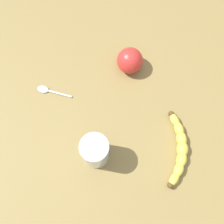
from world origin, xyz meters
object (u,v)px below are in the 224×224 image
(banana, at_px, (179,149))
(smoothie_glass, at_px, (95,152))
(teaspoon, at_px, (45,90))
(apple_fruit, at_px, (130,61))

(banana, bearing_deg, smoothie_glass, 98.30)
(teaspoon, bearing_deg, smoothie_glass, 144.37)
(banana, height_order, apple_fruit, apple_fruit)
(smoothie_glass, xyz_separation_m, teaspoon, (0.08, -0.25, -0.05))
(smoothie_glass, relative_size, apple_fruit, 1.50)
(smoothie_glass, bearing_deg, apple_fruit, -129.28)
(banana, bearing_deg, teaspoon, 69.32)
(banana, height_order, smoothie_glass, smoothie_glass)
(apple_fruit, distance_m, teaspoon, 0.28)
(apple_fruit, height_order, teaspoon, apple_fruit)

